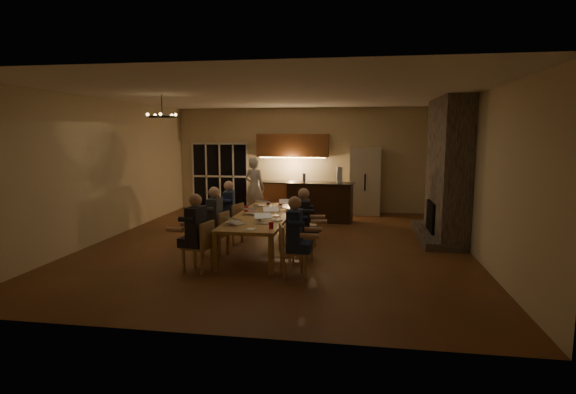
% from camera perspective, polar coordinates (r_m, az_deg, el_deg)
% --- Properties ---
extents(floor, '(9.00, 9.00, 0.00)m').
position_cam_1_polar(floor, '(9.86, -1.29, -6.08)').
color(floor, brown).
rests_on(floor, ground).
extents(back_wall, '(8.00, 0.04, 3.20)m').
position_cam_1_polar(back_wall, '(14.06, 1.98, 4.73)').
color(back_wall, '#C1B188').
rests_on(back_wall, ground).
extents(left_wall, '(0.04, 9.00, 3.20)m').
position_cam_1_polar(left_wall, '(11.05, -22.34, 3.25)').
color(left_wall, '#C1B188').
rests_on(left_wall, ground).
extents(right_wall, '(0.04, 9.00, 3.20)m').
position_cam_1_polar(right_wall, '(9.72, 22.71, 2.67)').
color(right_wall, '#C1B188').
rests_on(right_wall, ground).
extents(ceiling, '(8.00, 9.00, 0.04)m').
position_cam_1_polar(ceiling, '(9.60, -1.35, 12.90)').
color(ceiling, white).
rests_on(ceiling, back_wall).
extents(french_doors, '(1.86, 0.08, 2.10)m').
position_cam_1_polar(french_doors, '(14.63, -8.62, 2.61)').
color(french_doors, black).
rests_on(french_doors, ground).
extents(fireplace, '(0.58, 2.50, 3.20)m').
position_cam_1_polar(fireplace, '(10.83, 19.57, 3.30)').
color(fireplace, '#6B6154').
rests_on(fireplace, ground).
extents(kitchenette, '(2.24, 0.68, 2.40)m').
position_cam_1_polar(kitchenette, '(13.81, 0.57, 3.01)').
color(kitchenette, brown).
rests_on(kitchenette, ground).
extents(refrigerator, '(0.90, 0.68, 2.00)m').
position_cam_1_polar(refrigerator, '(13.63, 9.73, 1.99)').
color(refrigerator, beige).
rests_on(refrigerator, ground).
extents(dining_table, '(1.10, 3.33, 0.75)m').
position_cam_1_polar(dining_table, '(9.31, -3.22, -4.56)').
color(dining_table, tan).
rests_on(dining_table, ground).
extents(bar_island, '(1.91, 0.87, 1.08)m').
position_cam_1_polar(bar_island, '(12.43, 4.09, -0.62)').
color(bar_island, black).
rests_on(bar_island, ground).
extents(chair_left_near, '(0.52, 0.52, 0.89)m').
position_cam_1_polar(chair_left_near, '(8.09, -11.38, -6.13)').
color(chair_left_near, '#A47F52').
rests_on(chair_left_near, ground).
extents(chair_left_mid, '(0.50, 0.50, 0.89)m').
position_cam_1_polar(chair_left_mid, '(8.99, -9.25, -4.65)').
color(chair_left_mid, '#A47F52').
rests_on(chair_left_mid, ground).
extents(chair_left_far, '(0.55, 0.55, 0.89)m').
position_cam_1_polar(chair_left_far, '(10.01, -7.31, -3.32)').
color(chair_left_far, '#A47F52').
rests_on(chair_left_far, ground).
extents(chair_right_near, '(0.55, 0.55, 0.89)m').
position_cam_1_polar(chair_right_near, '(7.63, 0.68, -6.84)').
color(chair_right_near, '#A47F52').
rests_on(chair_right_near, ground).
extents(chair_right_mid, '(0.56, 0.56, 0.89)m').
position_cam_1_polar(chair_right_mid, '(8.65, 1.62, -5.06)').
color(chair_right_mid, '#A47F52').
rests_on(chair_right_mid, ground).
extents(chair_right_far, '(0.50, 0.50, 0.89)m').
position_cam_1_polar(chair_right_far, '(9.77, 2.34, -3.54)').
color(chair_right_far, '#A47F52').
rests_on(chair_right_far, ground).
extents(person_left_near, '(0.67, 0.67, 1.38)m').
position_cam_1_polar(person_left_near, '(8.00, -11.56, -4.50)').
color(person_left_near, '#22232C').
rests_on(person_left_near, ground).
extents(person_right_near, '(0.61, 0.61, 1.38)m').
position_cam_1_polar(person_right_near, '(7.52, 0.86, -5.12)').
color(person_right_near, '#1E284C').
rests_on(person_right_near, ground).
extents(person_left_mid, '(0.60, 0.60, 1.38)m').
position_cam_1_polar(person_left_mid, '(8.97, -9.29, -3.09)').
color(person_left_mid, '#3E4549').
rests_on(person_left_mid, ground).
extents(person_right_mid, '(0.68, 0.68, 1.38)m').
position_cam_1_polar(person_right_mid, '(8.64, 1.99, -3.41)').
color(person_right_mid, '#22232C').
rests_on(person_right_mid, ground).
extents(person_left_far, '(0.68, 0.68, 1.38)m').
position_cam_1_polar(person_left_far, '(10.03, -7.48, -1.88)').
color(person_left_far, '#1E284C').
rests_on(person_left_far, ground).
extents(standing_person, '(0.74, 0.61, 1.74)m').
position_cam_1_polar(standing_person, '(12.93, -4.27, 1.19)').
color(standing_person, silver).
rests_on(standing_person, ground).
extents(chandelier, '(0.61, 0.61, 0.03)m').
position_cam_1_polar(chandelier, '(9.67, -15.68, 9.79)').
color(chandelier, black).
rests_on(chandelier, ceiling).
extents(laptop_a, '(0.42, 0.41, 0.23)m').
position_cam_1_polar(laptop_a, '(8.34, -6.63, -2.66)').
color(laptop_a, silver).
rests_on(laptop_a, dining_table).
extents(laptop_b, '(0.39, 0.36, 0.23)m').
position_cam_1_polar(laptop_b, '(8.35, -3.14, -2.61)').
color(laptop_b, silver).
rests_on(laptop_b, dining_table).
extents(laptop_c, '(0.38, 0.35, 0.23)m').
position_cam_1_polar(laptop_c, '(9.34, -4.58, -1.49)').
color(laptop_c, silver).
rests_on(laptop_c, dining_table).
extents(laptop_d, '(0.38, 0.35, 0.23)m').
position_cam_1_polar(laptop_d, '(9.08, -2.13, -1.74)').
color(laptop_d, silver).
rests_on(laptop_d, dining_table).
extents(laptop_e, '(0.37, 0.33, 0.23)m').
position_cam_1_polar(laptop_e, '(10.33, -2.88, -0.56)').
color(laptop_e, silver).
rests_on(laptop_e, dining_table).
extents(laptop_f, '(0.36, 0.33, 0.23)m').
position_cam_1_polar(laptop_f, '(10.15, -0.24, -0.71)').
color(laptop_f, silver).
rests_on(laptop_f, dining_table).
extents(mug_front, '(0.09, 0.09, 0.10)m').
position_cam_1_polar(mug_front, '(8.75, -3.93, -2.55)').
color(mug_front, silver).
rests_on(mug_front, dining_table).
extents(mug_mid, '(0.07, 0.07, 0.10)m').
position_cam_1_polar(mug_mid, '(9.81, -1.91, -1.39)').
color(mug_mid, silver).
rests_on(mug_mid, dining_table).
extents(mug_back, '(0.08, 0.08, 0.10)m').
position_cam_1_polar(mug_back, '(10.13, -4.14, -1.11)').
color(mug_back, silver).
rests_on(mug_back, dining_table).
extents(redcup_near, '(0.08, 0.08, 0.12)m').
position_cam_1_polar(redcup_near, '(7.90, -2.16, -3.61)').
color(redcup_near, red).
rests_on(redcup_near, dining_table).
extents(redcup_mid, '(0.09, 0.09, 0.12)m').
position_cam_1_polar(redcup_mid, '(9.68, -5.32, -1.49)').
color(redcup_mid, red).
rests_on(redcup_mid, dining_table).
extents(redcup_far, '(0.08, 0.08, 0.12)m').
position_cam_1_polar(redcup_far, '(10.52, -0.95, -0.69)').
color(redcup_far, red).
rests_on(redcup_far, dining_table).
extents(can_silver, '(0.07, 0.07, 0.12)m').
position_cam_1_polar(can_silver, '(8.59, -3.66, -2.68)').
color(can_silver, '#B2B2B7').
rests_on(can_silver, dining_table).
extents(can_cola, '(0.07, 0.07, 0.12)m').
position_cam_1_polar(can_cola, '(10.57, -2.55, -0.66)').
color(can_cola, '#3F0F0C').
rests_on(can_cola, dining_table).
extents(plate_near, '(0.25, 0.25, 0.02)m').
position_cam_1_polar(plate_near, '(8.66, -1.50, -2.92)').
color(plate_near, silver).
rests_on(plate_near, dining_table).
extents(plate_left, '(0.25, 0.25, 0.02)m').
position_cam_1_polar(plate_left, '(8.45, -6.88, -3.25)').
color(plate_left, silver).
rests_on(plate_left, dining_table).
extents(plate_far, '(0.24, 0.24, 0.02)m').
position_cam_1_polar(plate_far, '(9.92, 0.43, -1.51)').
color(plate_far, silver).
rests_on(plate_far, dining_table).
extents(notepad, '(0.17, 0.21, 0.01)m').
position_cam_1_polar(notepad, '(7.87, -4.74, -4.08)').
color(notepad, white).
rests_on(notepad, dining_table).
extents(bar_bottle, '(0.09, 0.09, 0.24)m').
position_cam_1_polar(bar_bottle, '(12.49, 2.06, 2.48)').
color(bar_bottle, '#99999E').
rests_on(bar_bottle, bar_island).
extents(bar_blender, '(0.17, 0.17, 0.44)m').
position_cam_1_polar(bar_blender, '(12.29, 6.54, 2.81)').
color(bar_blender, silver).
rests_on(bar_blender, bar_island).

